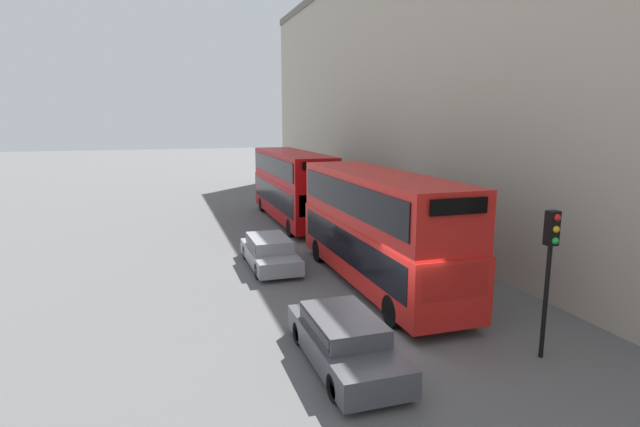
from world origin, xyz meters
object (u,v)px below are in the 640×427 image
bus_second_in_queue (292,183)px  traffic_light (550,254)px  bus_leading (377,224)px  car_dark_sedan (344,338)px  pedestrian (372,231)px  car_hatchback (270,251)px

bus_second_in_queue → traffic_light: 19.71m
bus_leading → car_dark_sedan: (-3.40, -5.57, -1.69)m
traffic_light → pedestrian: size_ratio=2.48×
bus_second_in_queue → pedestrian: size_ratio=6.90×
car_dark_sedan → pedestrian: pedestrian is taller
car_dark_sedan → traffic_light: (5.17, -1.29, 2.17)m
car_dark_sedan → car_hatchback: size_ratio=1.02×
traffic_light → car_hatchback: bearing=116.2°
bus_second_in_queue → car_hatchback: 9.88m
car_dark_sedan → traffic_light: 5.76m
car_hatchback → traffic_light: traffic_light is taller
car_dark_sedan → car_hatchback: (-0.00, 9.22, -0.01)m
bus_leading → traffic_light: (1.77, -6.86, 0.48)m
bus_second_in_queue → traffic_light: bearing=-84.8°
car_hatchback → bus_leading: bearing=-47.0°
bus_leading → bus_second_in_queue: (0.00, 12.77, -0.00)m
bus_second_in_queue → traffic_light: (1.77, -19.62, 0.49)m
car_dark_sedan → bus_second_in_queue: bearing=79.5°
bus_second_in_queue → pedestrian: bearing=-72.2°
bus_leading → car_dark_sedan: size_ratio=2.24×
bus_leading → pedestrian: 6.31m
car_dark_sedan → car_hatchback: car_dark_sedan is taller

